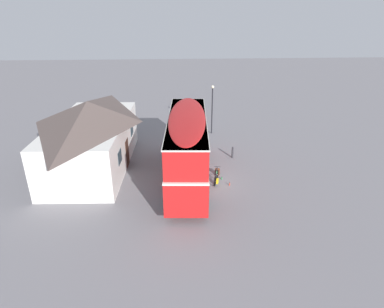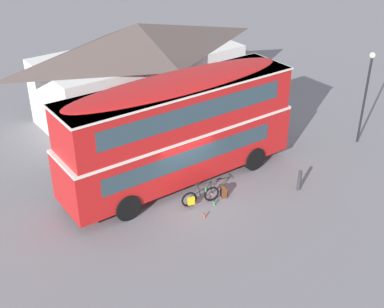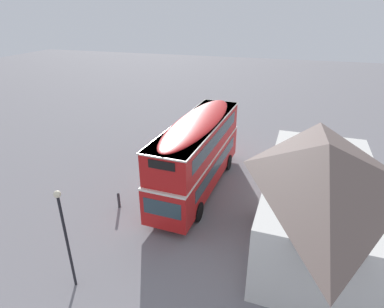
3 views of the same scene
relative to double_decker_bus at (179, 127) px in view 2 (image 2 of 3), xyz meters
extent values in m
plane|color=slate|center=(-0.58, -1.33, -2.64)|extent=(120.00, 120.00, 0.00)
cylinder|color=black|center=(3.35, 1.00, -2.09)|extent=(1.11, 0.34, 1.10)
cylinder|color=black|center=(3.21, -1.38, -2.09)|extent=(1.11, 0.34, 1.10)
cylinder|color=black|center=(-3.22, 1.38, -2.09)|extent=(1.11, 0.34, 1.10)
cylinder|color=black|center=(-3.36, -0.99, -2.09)|extent=(1.11, 0.34, 1.10)
cube|color=red|center=(-0.01, 0.00, -1.13)|extent=(10.74, 3.12, 2.10)
cube|color=white|center=(-0.01, 0.00, -0.05)|extent=(10.76, 3.14, 0.12)
cube|color=red|center=(-0.01, 0.00, 0.93)|extent=(10.42, 3.05, 1.90)
ellipsoid|color=red|center=(-0.01, 0.00, 1.96)|extent=(10.20, 2.99, 0.36)
cube|color=#2D424C|center=(5.27, -0.31, -0.88)|extent=(0.18, 2.05, 0.90)
cube|color=black|center=(5.13, -0.30, 1.46)|extent=(0.14, 1.38, 0.44)
cube|color=#2D424C|center=(-0.28, -1.23, -0.83)|extent=(8.26, 0.53, 0.76)
cube|color=#2D424C|center=(-0.08, -1.21, 1.08)|extent=(8.69, 0.55, 0.80)
cube|color=#2D424C|center=(-0.13, 1.25, -0.83)|extent=(8.26, 0.53, 0.76)
cube|color=#2D424C|center=(0.07, 1.21, 1.08)|extent=(8.69, 0.55, 0.80)
cube|color=white|center=(-0.01, 0.00, 1.84)|extent=(10.53, 3.14, 0.08)
torus|color=black|center=(0.02, -2.11, -2.30)|extent=(0.68, 0.26, 0.68)
torus|color=black|center=(-0.96, -1.84, -2.30)|extent=(0.68, 0.26, 0.68)
cylinder|color=#B2B2B7|center=(0.02, -2.11, -2.30)|extent=(0.08, 0.11, 0.05)
cylinder|color=#B2B2B7|center=(-0.96, -1.84, -2.30)|extent=(0.08, 0.11, 0.05)
cylinder|color=black|center=(-0.25, -2.04, -2.03)|extent=(0.45, 0.16, 0.69)
cylinder|color=black|center=(-0.31, -2.02, -1.69)|extent=(0.55, 0.19, 0.04)
cylinder|color=black|center=(-0.52, -1.96, -2.03)|extent=(0.18, 0.08, 0.68)
cylinder|color=black|center=(-0.70, -1.91, -2.33)|extent=(0.52, 0.17, 0.09)
cylinder|color=black|center=(-0.77, -1.89, -2.00)|extent=(0.40, 0.13, 0.62)
cylinder|color=black|center=(-0.01, -2.11, -2.00)|extent=(0.10, 0.06, 0.61)
cylinder|color=black|center=(-0.04, -2.10, -1.65)|extent=(0.15, 0.45, 0.03)
ellipsoid|color=black|center=(-0.61, -1.94, -1.66)|extent=(0.28, 0.17, 0.06)
cube|color=yellow|center=(-0.98, -2.00, -2.28)|extent=(0.31, 0.21, 0.32)
cylinder|color=green|center=(-0.25, -2.04, -2.03)|extent=(0.07, 0.07, 0.18)
cube|color=#592D19|center=(0.61, -2.21, -2.40)|extent=(0.35, 0.38, 0.49)
ellipsoid|color=#592D19|center=(0.61, -2.21, -2.16)|extent=(0.33, 0.36, 0.10)
cube|color=#3E2011|center=(0.72, -2.27, -2.47)|extent=(0.14, 0.21, 0.17)
cylinder|color=black|center=(0.55, -2.07, -2.40)|extent=(0.05, 0.05, 0.39)
cylinder|color=black|center=(0.47, -2.22, -2.40)|extent=(0.05, 0.05, 0.39)
cylinder|color=#D84C33|center=(-1.00, -2.85, -2.54)|extent=(0.07, 0.07, 0.21)
cylinder|color=black|center=(-1.00, -2.85, -2.42)|extent=(0.04, 0.04, 0.03)
cylinder|color=green|center=(-0.11, -2.44, -2.55)|extent=(0.07, 0.07, 0.19)
cylinder|color=black|center=(-0.11, -2.44, -2.44)|extent=(0.04, 0.04, 0.03)
cube|color=silver|center=(2.69, 7.04, -0.87)|extent=(11.00, 5.53, 3.56)
pyramid|color=brown|center=(2.69, 7.04, 1.69)|extent=(11.42, 5.95, 1.55)
cube|color=#3D2319|center=(2.58, 4.48, -1.59)|extent=(1.10, 0.08, 2.10)
cube|color=#2D424C|center=(-0.12, 4.59, -0.69)|extent=(1.10, 0.08, 0.90)
cube|color=#2D424C|center=(5.28, 4.37, -0.69)|extent=(1.10, 0.08, 0.90)
cylinder|color=black|center=(9.25, -2.76, -0.44)|extent=(0.11, 0.11, 4.41)
sphere|color=#F2E5BF|center=(9.25, -2.76, 1.89)|extent=(0.28, 0.28, 0.28)
cylinder|color=#333338|center=(3.51, -3.82, -2.22)|extent=(0.16, 0.16, 0.85)
sphere|color=#333338|center=(3.51, -3.82, -1.75)|extent=(0.16, 0.16, 0.16)
camera|label=1|loc=(-20.44, 0.86, 8.57)|focal=30.57mm
camera|label=2|loc=(-11.54, -15.13, 9.35)|focal=47.19mm
camera|label=3|loc=(17.35, 4.94, 8.16)|focal=29.71mm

